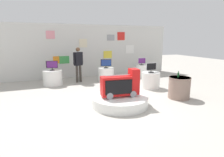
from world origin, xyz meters
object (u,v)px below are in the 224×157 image
at_px(main_display_pedestal, 120,101).
at_px(display_pedestal_center_rear, 106,75).
at_px(tv_on_right_rear, 142,61).
at_px(display_pedestal_left_rear, 53,78).
at_px(tv_on_far_right, 151,67).
at_px(shopper_browsing_near_truck, 78,62).
at_px(display_pedestal_far_right, 151,80).
at_px(side_table_round, 179,87).
at_px(tv_on_center_rear, 106,63).
at_px(novelty_firetruck_tv, 121,86).
at_px(bottle_on_side_table, 178,75).
at_px(tv_on_left_rear, 52,65).
at_px(display_pedestal_right_rear, 141,71).

height_order(main_display_pedestal, display_pedestal_center_rear, display_pedestal_center_rear).
bearing_deg(tv_on_right_rear, display_pedestal_left_rear, -179.25).
xyz_separation_m(tv_on_far_right, shopper_browsing_near_truck, (-2.63, 2.24, 0.09)).
distance_m(display_pedestal_far_right, side_table_round, 1.60).
bearing_deg(display_pedestal_far_right, tv_on_center_rear, 125.51).
bearing_deg(side_table_round, novelty_firetruck_tv, 178.39).
bearing_deg(shopper_browsing_near_truck, display_pedestal_far_right, -40.33).
relative_size(side_table_round, bottle_on_side_table, 3.54).
relative_size(display_pedestal_left_rear, tv_on_right_rear, 1.89).
bearing_deg(side_table_round, main_display_pedestal, 178.17).
bearing_deg(novelty_firetruck_tv, display_pedestal_far_right, 36.16).
xyz_separation_m(display_pedestal_left_rear, tv_on_right_rear, (4.67, 0.06, 0.53)).
xyz_separation_m(tv_on_center_rear, tv_on_right_rear, (2.16, 0.29, -0.03)).
height_order(tv_on_left_rear, display_pedestal_right_rear, tv_on_left_rear).
distance_m(bottle_on_side_table, shopper_browsing_near_truck, 4.68).
distance_m(display_pedestal_center_rear, tv_on_center_rear, 0.56).
relative_size(tv_on_far_right, bottle_on_side_table, 2.32).
bearing_deg(display_pedestal_left_rear, side_table_round, -42.71).
bearing_deg(novelty_firetruck_tv, display_pedestal_right_rear, 51.93).
height_order(tv_on_center_rear, display_pedestal_right_rear, tv_on_center_rear).
relative_size(display_pedestal_right_rear, shopper_browsing_near_truck, 0.40).
bearing_deg(display_pedestal_right_rear, side_table_round, -99.92).
bearing_deg(tv_on_center_rear, display_pedestal_left_rear, 174.85).
bearing_deg(display_pedestal_far_right, bottle_on_side_table, -86.26).
xyz_separation_m(tv_on_center_rear, display_pedestal_far_right, (1.35, -1.89, -0.56)).
height_order(main_display_pedestal, display_pedestal_far_right, display_pedestal_far_right).
xyz_separation_m(side_table_round, shopper_browsing_near_truck, (-2.79, 3.82, 0.59)).
distance_m(tv_on_far_right, bottle_on_side_table, 1.56).
height_order(tv_on_center_rear, display_pedestal_far_right, tv_on_center_rear).
relative_size(tv_on_right_rear, shopper_browsing_near_truck, 0.27).
bearing_deg(tv_on_left_rear, side_table_round, -42.69).
distance_m(side_table_round, bottle_on_side_table, 0.46).
xyz_separation_m(display_pedestal_left_rear, tv_on_far_right, (3.86, -2.12, 0.56)).
relative_size(bottle_on_side_table, shopper_browsing_near_truck, 0.13).
height_order(main_display_pedestal, novelty_firetruck_tv, novelty_firetruck_tv).
height_order(novelty_firetruck_tv, bottle_on_side_table, novelty_firetruck_tv).
xyz_separation_m(display_pedestal_far_right, tv_on_far_right, (-0.00, -0.00, 0.56)).
xyz_separation_m(display_pedestal_right_rear, bottle_on_side_table, (-0.71, -3.73, 0.51)).
xyz_separation_m(tv_on_right_rear, side_table_round, (-0.66, -3.76, -0.48)).
bearing_deg(tv_on_left_rear, bottle_on_side_table, -42.81).
height_order(display_pedestal_left_rear, bottle_on_side_table, bottle_on_side_table).
height_order(tv_on_right_rear, bottle_on_side_table, tv_on_right_rear).
height_order(side_table_round, shopper_browsing_near_truck, shopper_browsing_near_truck).
xyz_separation_m(display_pedestal_far_right, shopper_browsing_near_truck, (-2.63, 2.24, 0.64)).
xyz_separation_m(tv_on_far_right, side_table_round, (0.15, -1.58, -0.51)).
height_order(display_pedestal_left_rear, tv_on_right_rear, tv_on_right_rear).
distance_m(tv_on_center_rear, tv_on_right_rear, 2.18).
bearing_deg(tv_on_center_rear, tv_on_left_rear, 174.94).
bearing_deg(display_pedestal_right_rear, novelty_firetruck_tv, -128.07).
bearing_deg(display_pedestal_center_rear, tv_on_left_rear, 175.03).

